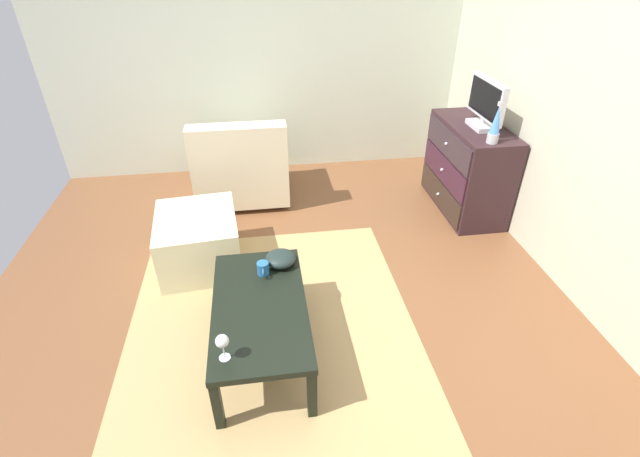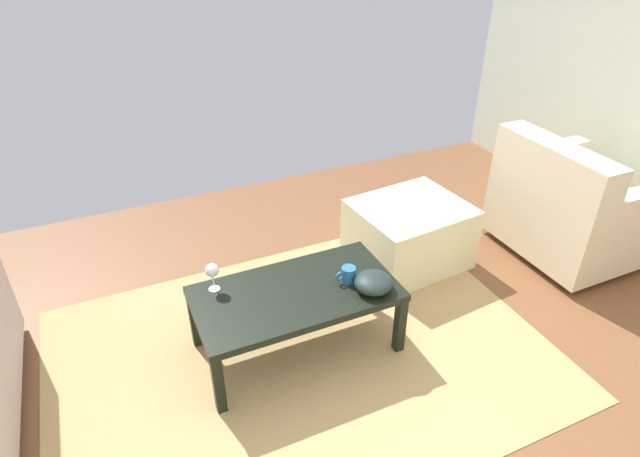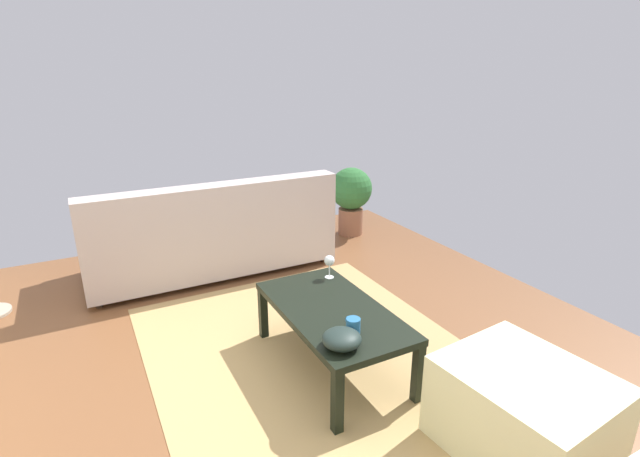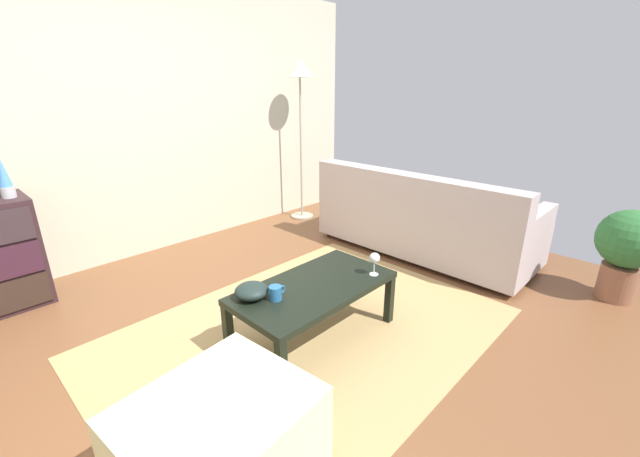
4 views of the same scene
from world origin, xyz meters
The scene contains 9 objects.
ground_plane centered at (0.00, 0.00, -0.03)m, with size 5.69×4.51×0.05m, color brown.
area_rug centered at (0.20, -0.20, 0.00)m, with size 2.60×1.90×0.01m, color tan.
coffee_table centered at (0.20, -0.26, 0.34)m, with size 1.05×0.55×0.39m.
wine_glass centered at (0.58, -0.45, 0.50)m, with size 0.07×0.07×0.16m.
mug centered at (-0.09, -0.23, 0.43)m, with size 0.11×0.08×0.08m.
bowl_decorative centered at (-0.17, -0.11, 0.43)m, with size 0.20×0.20×0.09m, color #1D2B28.
couch_large centered at (1.93, -0.02, 0.33)m, with size 0.85×2.07×0.83m.
ottoman centered at (-0.79, -0.72, 0.21)m, with size 0.70×0.60×0.43m, color beige.
potted_plant centered at (2.19, -1.60, 0.43)m, with size 0.44×0.44×0.72m.
Camera 3 is at (-1.94, 0.94, 1.72)m, focal length 26.58 mm.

